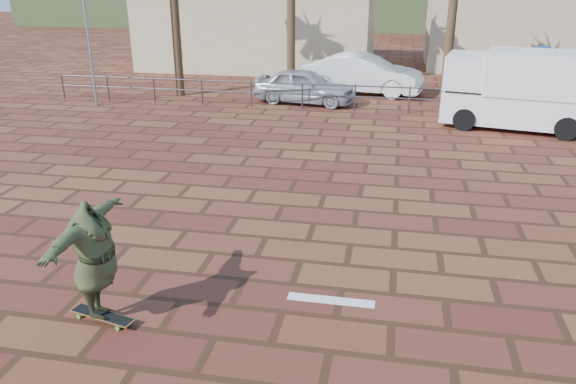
% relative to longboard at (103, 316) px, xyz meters
% --- Properties ---
extents(ground, '(120.00, 120.00, 0.00)m').
position_rel_longboard_xyz_m(ground, '(2.61, 2.41, -0.09)').
color(ground, brown).
rests_on(ground, ground).
extents(paint_stripe, '(1.40, 0.22, 0.01)m').
position_rel_longboard_xyz_m(paint_stripe, '(3.31, 1.21, -0.08)').
color(paint_stripe, white).
rests_on(paint_stripe, ground).
extents(guardrail, '(24.06, 0.06, 1.00)m').
position_rel_longboard_xyz_m(guardrail, '(2.61, 14.41, 0.59)').
color(guardrail, '#47494F').
rests_on(guardrail, ground).
extents(building_west, '(12.60, 7.60, 4.50)m').
position_rel_longboard_xyz_m(building_west, '(-3.39, 24.41, 2.19)').
color(building_west, beige).
rests_on(building_west, ground).
extents(building_east, '(10.60, 6.60, 5.00)m').
position_rel_longboard_xyz_m(building_east, '(10.61, 26.41, 2.45)').
color(building_east, beige).
rests_on(building_east, ground).
extents(longboard, '(1.10, 0.48, 0.11)m').
position_rel_longboard_xyz_m(longboard, '(0.00, 0.00, 0.00)').
color(longboard, olive).
rests_on(longboard, ground).
extents(skateboarder, '(0.73, 2.30, 1.85)m').
position_rel_longboard_xyz_m(skateboarder, '(-0.00, -0.00, 0.94)').
color(skateboarder, '#3A4123').
rests_on(skateboarder, longboard).
extents(campervan, '(5.18, 2.94, 2.53)m').
position_rel_longboard_xyz_m(campervan, '(8.20, 12.97, 1.24)').
color(campervan, white).
rests_on(campervan, ground).
extents(car_silver, '(4.19, 2.18, 1.36)m').
position_rel_longboard_xyz_m(car_silver, '(0.55, 15.41, 0.59)').
color(car_silver, '#AAACB1').
rests_on(car_silver, ground).
extents(car_white, '(5.25, 2.60, 1.65)m').
position_rel_longboard_xyz_m(car_white, '(2.69, 17.75, 0.74)').
color(car_white, white).
rests_on(car_white, ground).
extents(street_sign, '(0.51, 0.11, 2.53)m').
position_rel_longboard_xyz_m(street_sign, '(8.90, 14.41, 1.68)').
color(street_sign, gray).
rests_on(street_sign, ground).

